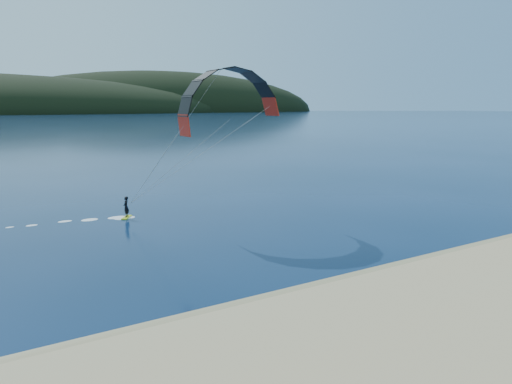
# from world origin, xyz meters

# --- Properties ---
(ground) EXTENTS (1800.00, 1800.00, 0.00)m
(ground) POSITION_xyz_m (0.00, 0.00, 0.00)
(ground) COLOR #071D37
(ground) RESTS_ON ground
(wet_sand) EXTENTS (220.00, 2.50, 0.10)m
(wet_sand) POSITION_xyz_m (0.00, 4.50, 0.05)
(wet_sand) COLOR #937E55
(wet_sand) RESTS_ON ground
(kitesurfer_near) EXTENTS (23.48, 9.23, 13.20)m
(kitesurfer_near) POSITION_xyz_m (7.49, 21.58, 9.03)
(kitesurfer_near) COLOR #BFD519
(kitesurfer_near) RESTS_ON ground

